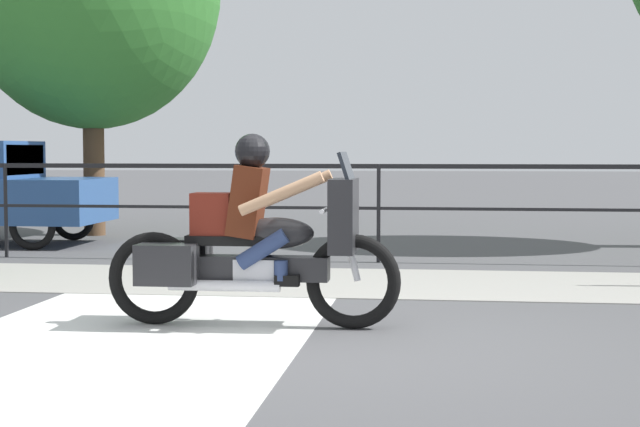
{
  "coord_description": "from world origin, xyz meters",
  "views": [
    {
      "loc": [
        0.82,
        -7.31,
        1.47
      ],
      "look_at": [
        -0.34,
        1.93,
        0.86
      ],
      "focal_mm": 55.0,
      "sensor_mm": 36.0,
      "label": 1
    }
  ],
  "objects": [
    {
      "name": "sidewalk_band",
      "position": [
        0.0,
        3.4,
        0.01
      ],
      "size": [
        44.0,
        2.4,
        0.01
      ],
      "primitive_type": "cube",
      "color": "#99968E",
      "rests_on": "ground"
    },
    {
      "name": "motorcycle",
      "position": [
        -0.73,
        0.61,
        0.7
      ],
      "size": [
        2.46,
        0.76,
        1.6
      ],
      "rotation": [
        0.0,
        0.0,
        -0.09
      ],
      "color": "black",
      "rests_on": "ground"
    },
    {
      "name": "ground_plane",
      "position": [
        0.0,
        0.0,
        0.0
      ],
      "size": [
        120.0,
        120.0,
        0.0
      ],
      "primitive_type": "plane",
      "color": "#4C4C4F"
    },
    {
      "name": "fence_railing",
      "position": [
        0.0,
        5.4,
        1.01
      ],
      "size": [
        36.0,
        0.05,
        1.28
      ],
      "color": "black",
      "rests_on": "ground"
    },
    {
      "name": "crosswalk_band",
      "position": [
        -1.61,
        -0.2,
        0.0
      ],
      "size": [
        2.79,
        6.0,
        0.01
      ],
      "primitive_type": "cube",
      "color": "silver",
      "rests_on": "ground"
    }
  ]
}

